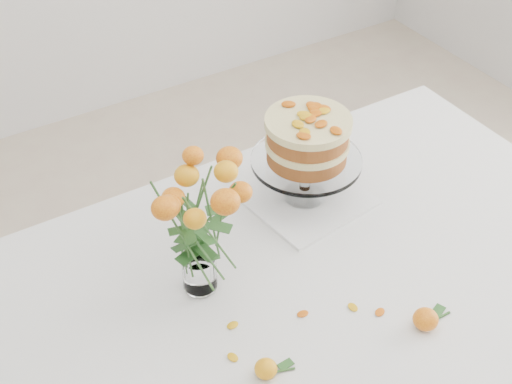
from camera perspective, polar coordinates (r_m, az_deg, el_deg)
table at (r=1.67m, az=5.13°, el=-7.69°), size 1.43×0.93×0.76m
napkin at (r=1.77m, az=3.88°, el=-0.39°), size 0.30×0.30×0.01m
cake_stand at (r=1.67m, az=4.12°, el=3.91°), size 0.27×0.27×0.24m
rose_vase at (r=1.41m, az=-4.88°, el=-1.68°), size 0.31×0.31×0.37m
loose_rose_near at (r=1.40m, az=0.81°, el=-13.96°), size 0.08×0.04×0.04m
loose_rose_far at (r=1.51m, az=13.42°, el=-9.87°), size 0.09×0.05×0.04m
stray_petal_a at (r=1.51m, az=3.77°, el=-9.71°), size 0.03×0.02×0.00m
stray_petal_b at (r=1.53m, az=7.76°, el=-9.13°), size 0.03×0.02×0.00m
stray_petal_c at (r=1.53m, az=9.88°, el=-9.46°), size 0.03×0.02×0.00m
stray_petal_d at (r=1.49m, az=-1.88°, el=-10.61°), size 0.03×0.02×0.00m
stray_petal_e at (r=1.44m, az=-1.87°, el=-13.09°), size 0.03×0.02×0.00m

